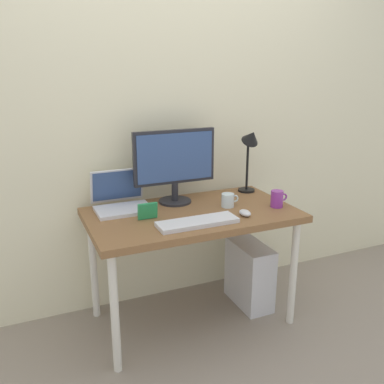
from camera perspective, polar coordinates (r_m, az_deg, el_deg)
ground_plane at (r=2.79m, az=0.00°, el=-16.56°), size 6.00×6.00×0.00m
back_wall at (r=2.70m, az=-3.40°, el=11.85°), size 4.40×0.04×2.60m
desk at (r=2.49m, az=0.00°, el=-4.17°), size 1.20×0.67×0.71m
monitor at (r=2.57m, az=-2.34°, el=4.04°), size 0.51×0.20×0.45m
laptop at (r=2.54m, az=-9.48°, el=-0.96°), size 0.32×0.28×0.22m
desk_lamp at (r=2.78m, az=7.85°, el=6.05°), size 0.11×0.16×0.44m
keyboard at (r=2.28m, az=0.74°, el=-4.07°), size 0.44×0.14×0.02m
mouse at (r=2.42m, az=7.11°, el=-2.80°), size 0.06×0.09×0.03m
coffee_mug at (r=2.59m, az=11.33°, el=-0.90°), size 0.11×0.07×0.10m
glass_cup at (r=2.55m, az=4.87°, el=-1.11°), size 0.11×0.08×0.08m
photo_frame at (r=2.35m, az=-5.96°, el=-2.54°), size 0.11×0.03×0.09m
computer_tower at (r=2.87m, az=7.70°, el=-10.84°), size 0.18×0.36×0.42m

